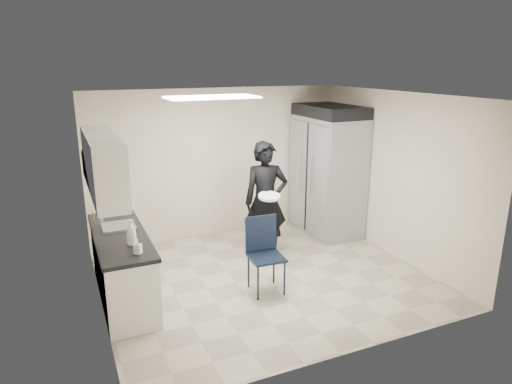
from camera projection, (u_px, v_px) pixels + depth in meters
name	position (u px, v px, depth m)	size (l,w,h in m)	color
floor	(265.00, 277.00, 6.64)	(4.50, 4.50, 0.00)	tan
ceiling	(266.00, 96.00, 5.92)	(4.50, 4.50, 0.00)	silver
back_wall	(217.00, 163.00, 8.04)	(4.50, 4.50, 0.00)	beige
left_wall	(93.00, 213.00, 5.41)	(4.00, 4.00, 0.00)	beige
right_wall	(395.00, 176.00, 7.16)	(4.00, 4.00, 0.00)	beige
ceiling_panel	(212.00, 97.00, 6.05)	(1.20, 0.60, 0.02)	white
lower_counter	(123.00, 268.00, 5.94)	(0.60, 1.90, 0.86)	silver
countertop	(120.00, 236.00, 5.82)	(0.64, 1.95, 0.05)	black
sink	(119.00, 230.00, 6.05)	(0.42, 0.40, 0.14)	gray
faucet	(102.00, 222.00, 5.93)	(0.02, 0.02, 0.24)	silver
upper_cabinets	(103.00, 165.00, 5.51)	(0.35, 1.80, 0.75)	silver
towel_dispenser	(91.00, 163.00, 6.55)	(0.22, 0.30, 0.35)	black
notice_sticker_left	(94.00, 216.00, 5.52)	(0.00, 0.12, 0.07)	yellow
notice_sticker_right	(93.00, 215.00, 5.71)	(0.00, 0.12, 0.07)	yellow
commercial_fridge	(327.00, 176.00, 8.18)	(0.80, 1.35, 2.10)	gray
fridge_compressor	(330.00, 111.00, 7.87)	(0.80, 1.35, 0.20)	black
folding_chair	(266.00, 257.00, 6.11)	(0.44, 0.44, 1.00)	black
man_tuxedo	(266.00, 201.00, 7.06)	(0.69, 0.46, 1.88)	black
bucket_lid	(269.00, 196.00, 6.78)	(0.33, 0.33, 0.04)	white
soap_bottle_a	(131.00, 232.00, 5.44)	(0.12, 0.12, 0.31)	white
soap_bottle_b	(138.00, 247.00, 5.20)	(0.08, 0.08, 0.17)	#A4A1AD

